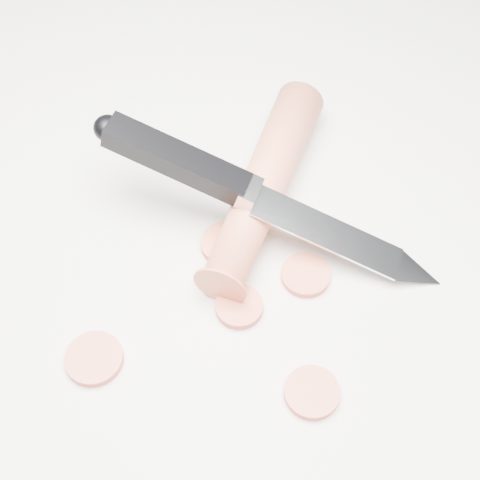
{
  "coord_description": "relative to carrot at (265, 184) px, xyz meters",
  "views": [
    {
      "loc": [
        -0.0,
        -0.27,
        0.41
      ],
      "look_at": [
        0.0,
        -0.0,
        0.02
      ],
      "focal_mm": 50.0,
      "sensor_mm": 36.0,
      "label": 1
    }
  ],
  "objects": [
    {
      "name": "ground",
      "position": [
        -0.02,
        -0.05,
        -0.02
      ],
      "size": [
        2.4,
        2.4,
        0.0
      ],
      "primitive_type": "plane",
      "color": "silver",
      "rests_on": "ground"
    },
    {
      "name": "carrot",
      "position": [
        0.0,
        0.0,
        0.0
      ],
      "size": [
        0.1,
        0.19,
        0.03
      ],
      "primitive_type": "cylinder",
      "rotation": [
        1.57,
        0.0,
        -0.37
      ],
      "color": "#E26743",
      "rests_on": "ground"
    },
    {
      "name": "carrot_slice_0",
      "position": [
        -0.02,
        -0.1,
        -0.02
      ],
      "size": [
        0.03,
        0.03,
        0.01
      ],
      "primitive_type": "cylinder",
      "color": "#D3583A",
      "rests_on": "ground"
    },
    {
      "name": "carrot_slice_1",
      "position": [
        0.02,
        -0.16,
        -0.02
      ],
      "size": [
        0.04,
        0.04,
        0.01
      ],
      "primitive_type": "cylinder",
      "color": "#D3583A",
      "rests_on": "ground"
    },
    {
      "name": "carrot_slice_2",
      "position": [
        0.03,
        -0.07,
        -0.02
      ],
      "size": [
        0.04,
        0.04,
        0.01
      ],
      "primitive_type": "cylinder",
      "color": "#D3583A",
      "rests_on": "ground"
    },
    {
      "name": "carrot_slice_3",
      "position": [
        -0.03,
        -0.04,
        -0.02
      ],
      "size": [
        0.04,
        0.04,
        0.01
      ],
      "primitive_type": "cylinder",
      "color": "#D3583A",
      "rests_on": "ground"
    },
    {
      "name": "carrot_slice_4",
      "position": [
        -0.12,
        -0.13,
        -0.02
      ],
      "size": [
        0.04,
        0.04,
        0.01
      ],
      "primitive_type": "cylinder",
      "color": "#D3583A",
      "rests_on": "ground"
    },
    {
      "name": "kitchen_knife",
      "position": [
        0.0,
        -0.03,
        0.02
      ],
      "size": [
        0.26,
        0.12,
        0.08
      ],
      "primitive_type": null,
      "color": "silver",
      "rests_on": "ground"
    }
  ]
}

